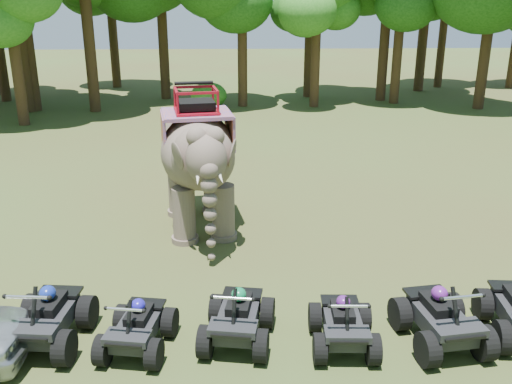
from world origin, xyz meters
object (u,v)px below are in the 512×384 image
at_px(elephant, 198,158).
at_px(atv_1, 137,321).
at_px(atv_0, 46,311).
at_px(atv_2, 238,311).
at_px(atv_4, 442,311).
at_px(atv_3, 344,318).

relative_size(elephant, atv_1, 2.96).
height_order(atv_0, atv_2, atv_0).
distance_m(elephant, atv_1, 6.02).
distance_m(atv_0, atv_4, 7.29).
height_order(atv_2, atv_4, atv_4).
height_order(elephant, atv_3, elephant).
height_order(atv_0, atv_4, atv_0).
bearing_deg(atv_0, atv_4, 3.65).
height_order(atv_1, atv_3, atv_3).
xyz_separation_m(atv_0, atv_2, (3.53, -0.05, -0.05)).
bearing_deg(atv_4, elephant, 121.24).
bearing_deg(atv_2, atv_4, 6.00).
bearing_deg(atv_0, atv_1, -2.42).
bearing_deg(atv_2, atv_0, -171.56).
xyz_separation_m(atv_2, atv_3, (1.94, -0.24, -0.04)).
distance_m(atv_0, atv_1, 1.71).
bearing_deg(atv_1, atv_2, 15.41).
xyz_separation_m(elephant, atv_3, (2.94, -5.85, -1.37)).
bearing_deg(atv_3, atv_1, -177.86).
relative_size(elephant, atv_4, 2.57).
bearing_deg(atv_1, elephant, 91.31).
bearing_deg(elephant, atv_4, -59.89).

